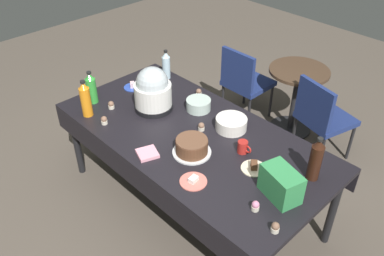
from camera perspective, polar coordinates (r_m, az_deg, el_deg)
name	(u,v)px	position (r m, az deg, el deg)	size (l,w,h in m)	color
ground	(192,202)	(3.61, 0.00, -10.35)	(9.00, 9.00, 0.00)	brown
potluck_table	(192,140)	(3.15, 0.00, -1.65)	(2.20, 1.10, 0.75)	black
frosted_layer_cake	(192,147)	(2.89, -0.03, -2.62)	(0.28, 0.28, 0.12)	silver
slow_cooker	(153,91)	(3.33, -5.52, 5.24)	(0.32, 0.32, 0.37)	black
glass_salad_bowl	(198,105)	(3.36, 0.92, 3.29)	(0.20, 0.20, 0.09)	#B2C6BC
ceramic_snack_bowl	(231,124)	(3.15, 5.52, 0.61)	(0.24, 0.24, 0.10)	silver
dessert_plate_cream	(254,167)	(2.82, 8.65, -5.44)	(0.18, 0.18, 0.06)	beige
dessert_plate_coral	(193,181)	(2.69, 0.19, -7.41)	(0.18, 0.18, 0.04)	#E07266
dessert_plate_cobalt	(133,86)	(3.72, -8.32, 5.78)	(0.16, 0.16, 0.05)	#2D4CB2
cupcake_rose	(255,206)	(2.53, 8.87, -10.73)	(0.05, 0.05, 0.07)	beige
cupcake_berry	(111,105)	(3.45, -11.25, 3.17)	(0.05, 0.05, 0.07)	beige
cupcake_vanilla	(201,127)	(3.13, 1.31, 0.18)	(0.05, 0.05, 0.07)	beige
cupcake_cocoa	(275,227)	(2.44, 11.58, -13.48)	(0.05, 0.05, 0.07)	beige
cupcake_mint	(199,93)	(3.56, 0.95, 4.99)	(0.05, 0.05, 0.07)	beige
cupcake_lemon	(104,120)	(3.27, -12.20, 1.05)	(0.05, 0.05, 0.07)	beige
soda_bottle_lime_soda	(91,88)	(3.52, -13.91, 5.43)	(0.08, 0.08, 0.29)	green
soda_bottle_cola	(316,160)	(2.75, 16.93, -4.28)	(0.08, 0.08, 0.33)	#33190F
soda_bottle_water	(166,65)	(3.80, -3.64, 8.76)	(0.08, 0.08, 0.28)	silver
soda_bottle_orange_juice	(86,99)	(3.35, -14.67, 3.89)	(0.08, 0.08, 0.32)	orange
coffee_mug_olive	(161,85)	(3.65, -4.40, 6.00)	(0.12, 0.08, 0.09)	olive
coffee_mug_red	(243,147)	(2.93, 7.15, -2.67)	(0.12, 0.07, 0.09)	#B2231E
soda_carton	(281,184)	(2.60, 12.35, -7.64)	(0.26, 0.16, 0.20)	#338C4C
paper_napkin_stack	(147,153)	(2.92, -6.26, -3.56)	(0.14, 0.14, 0.02)	pink
maroon_chair_left	(244,80)	(4.39, 7.33, 6.70)	(0.44, 0.44, 0.85)	navy
maroon_chair_right	(322,115)	(3.97, 17.68, 1.74)	(0.54, 0.54, 0.85)	navy
round_cafe_table	(296,89)	(4.30, 14.40, 5.30)	(0.60, 0.60, 0.72)	#473323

